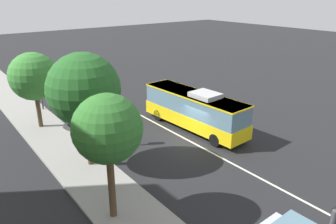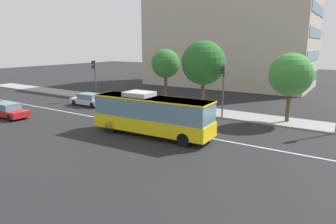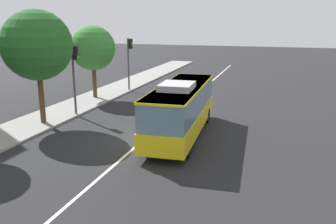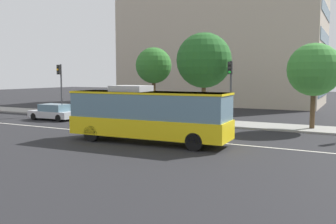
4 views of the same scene
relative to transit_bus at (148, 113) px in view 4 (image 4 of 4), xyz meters
name	(u,v)px [view 4 (image 4 of 4)]	position (x,y,z in m)	size (l,w,h in m)	color
ground_plane	(144,136)	(-1.49, 1.88, -1.81)	(160.00, 160.00, 0.00)	black
sidewalk_kerb	(194,122)	(-1.49, 10.21, -1.74)	(80.00, 3.63, 0.14)	gray
lane_centre_line	(144,136)	(-1.49, 1.88, -1.80)	(76.00, 0.16, 0.01)	silver
transit_bus	(148,113)	(0.00, 0.00, 0.00)	(10.12, 3.02, 3.46)	yellow
sedan_silver	(53,112)	(-13.65, 5.72, -1.09)	(4.54, 1.90, 1.46)	#B7BABF
traffic_light_mid_block	(60,81)	(-15.49, 8.58, 1.75)	(0.33, 0.62, 5.20)	#47474C
traffic_light_far_corner	(230,82)	(2.29, 8.52, 1.75)	(0.33, 0.62, 5.20)	#47474C
street_tree_kerbside_left	(204,61)	(-0.38, 9.58, 3.50)	(4.57, 4.57, 7.61)	#4C3823
street_tree_kerbside_centre	(314,70)	(8.12, 10.23, 2.68)	(3.91, 3.91, 6.46)	#4C3823
street_tree_kerbside_right	(154,66)	(-6.00, 10.92, 3.16)	(3.35, 3.35, 6.68)	#4C3823
office_block_background	(222,33)	(-7.21, 32.85, 8.39)	(27.97, 14.73, 20.40)	#B7A893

